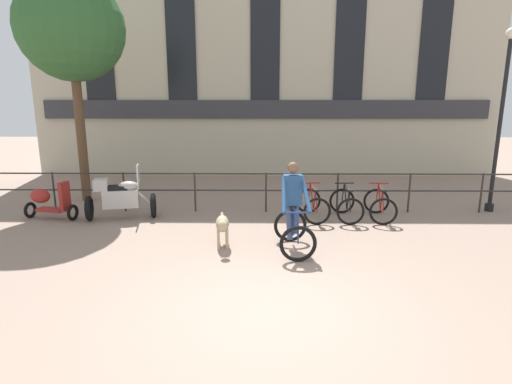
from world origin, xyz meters
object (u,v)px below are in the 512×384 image
(dog, at_px, (222,225))
(street_lamp, at_px, (501,113))
(parked_motorcycle, at_px, (120,197))
(parked_bicycle_mid_left, at_px, (346,205))
(parked_bicycle_mid_right, at_px, (380,205))
(parked_scooter, at_px, (49,201))
(parked_bicycle_near_lamp, at_px, (313,205))
(cyclist_with_bike, at_px, (293,211))

(dog, bearing_deg, street_lamp, 16.15)
(parked_motorcycle, bearing_deg, parked_bicycle_mid_left, -101.40)
(parked_bicycle_mid_right, relative_size, parked_scooter, 0.89)
(parked_bicycle_near_lamp, height_order, parked_bicycle_mid_right, same)
(parked_motorcycle, height_order, parked_bicycle_mid_left, parked_motorcycle)
(parked_motorcycle, distance_m, parked_bicycle_near_lamp, 4.75)
(parked_bicycle_near_lamp, distance_m, street_lamp, 5.38)
(dog, bearing_deg, cyclist_with_bike, -9.60)
(parked_scooter, bearing_deg, street_lamp, -74.69)
(cyclist_with_bike, bearing_deg, parked_scooter, 157.86)
(dog, xyz_separation_m, street_lamp, (6.86, 2.84, 2.13))
(parked_motorcycle, height_order, parked_bicycle_near_lamp, parked_motorcycle)
(parked_bicycle_near_lamp, bearing_deg, parked_bicycle_mid_right, 175.09)
(dog, bearing_deg, parked_bicycle_mid_right, 22.32)
(parked_bicycle_near_lamp, bearing_deg, dog, 39.82)
(parked_bicycle_mid_left, relative_size, parked_bicycle_mid_right, 0.94)
(street_lamp, bearing_deg, parked_bicycle_mid_left, -168.41)
(parked_bicycle_mid_right, distance_m, parked_scooter, 8.18)
(cyclist_with_bike, relative_size, dog, 1.72)
(parked_bicycle_mid_left, xyz_separation_m, street_lamp, (3.99, 0.82, 2.23))
(parked_bicycle_near_lamp, height_order, street_lamp, street_lamp)
(parked_bicycle_near_lamp, distance_m, parked_bicycle_mid_left, 0.83)
(parked_bicycle_near_lamp, relative_size, parked_bicycle_mid_left, 1.04)
(parked_scooter, bearing_deg, parked_bicycle_near_lamp, -78.41)
(cyclist_with_bike, height_order, dog, cyclist_with_bike)
(parked_bicycle_near_lamp, relative_size, parked_bicycle_mid_right, 0.98)
(parked_motorcycle, bearing_deg, parked_scooter, 78.33)
(parked_bicycle_near_lamp, relative_size, street_lamp, 0.25)
(parked_scooter, bearing_deg, parked_bicycle_mid_right, -78.60)
(cyclist_with_bike, relative_size, parked_bicycle_near_lamp, 1.46)
(parked_bicycle_mid_left, relative_size, parked_scooter, 0.84)
(cyclist_with_bike, relative_size, parked_bicycle_mid_right, 1.44)
(parked_scooter, distance_m, street_lamp, 11.58)
(parked_bicycle_mid_left, xyz_separation_m, parked_bicycle_mid_right, (0.83, 0.00, 0.00))
(parked_bicycle_mid_left, bearing_deg, dog, 35.45)
(dog, relative_size, parked_scooter, 0.74)
(parked_bicycle_mid_left, xyz_separation_m, parked_scooter, (-7.35, -0.11, 0.10))
(parked_bicycle_mid_right, distance_m, street_lamp, 3.96)
(cyclist_with_bike, height_order, parked_bicycle_mid_right, cyclist_with_bike)
(parked_bicycle_mid_right, xyz_separation_m, street_lamp, (3.16, 0.82, 2.23))
(parked_motorcycle, xyz_separation_m, parked_scooter, (-1.78, -0.02, -0.10))
(parked_bicycle_near_lamp, bearing_deg, parked_motorcycle, -3.83)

